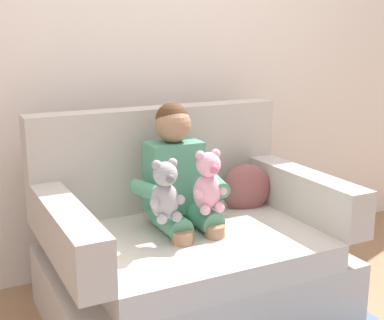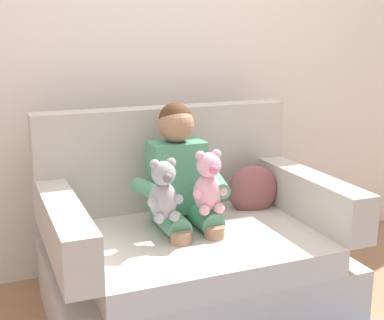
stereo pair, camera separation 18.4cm
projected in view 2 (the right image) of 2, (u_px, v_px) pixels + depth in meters
The scene contains 7 objects.
ground_plane at pixel (193, 312), 2.55m from camera, with size 8.00×8.00×0.00m, color #936D4C.
back_wall at pixel (144, 34), 2.88m from camera, with size 6.00×0.10×2.60m, color silver.
armchair at pixel (190, 251), 2.52m from camera, with size 1.33×0.93×0.94m.
seated_child at pixel (182, 183), 2.46m from camera, with size 0.45×0.39×0.82m.
plush_pink at pixel (208, 183), 2.35m from camera, with size 0.17×0.14×0.28m.
plush_grey at pixel (164, 191), 2.26m from camera, with size 0.16×0.13×0.27m.
throw_pillow at pixel (253, 190), 2.74m from camera, with size 0.26×0.12×0.26m, color #8C4C4C.
Camera 2 is at (-0.88, -2.13, 1.32)m, focal length 49.56 mm.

